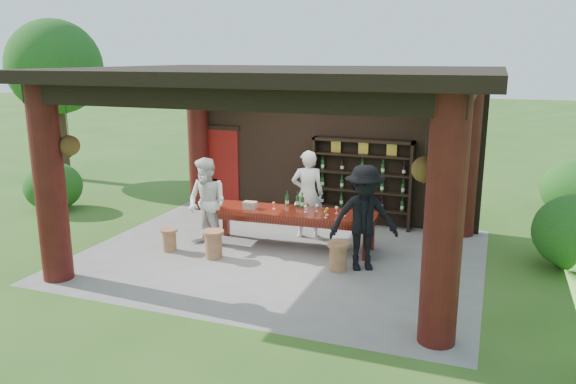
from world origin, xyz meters
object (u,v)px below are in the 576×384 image
(stool_far_left, at_px, (169,239))
(napkin_basket, at_px, (250,205))
(wine_shelf, at_px, (362,183))
(guest_man, at_px, (364,218))
(tasting_table, at_px, (292,216))
(stool_near_left, at_px, (213,244))
(guest_woman, at_px, (207,203))
(host, at_px, (308,194))
(stool_near_right, at_px, (338,256))

(stool_far_left, bearing_deg, napkin_basket, 34.51)
(wine_shelf, xyz_separation_m, guest_man, (0.65, -2.61, -0.04))
(tasting_table, distance_m, stool_near_left, 1.64)
(guest_man, bearing_deg, guest_woman, 153.03)
(guest_man, relative_size, napkin_basket, 7.26)
(host, bearing_deg, stool_far_left, 17.70)
(stool_near_right, bearing_deg, host, 124.40)
(stool_near_left, relative_size, guest_man, 0.28)
(stool_near_left, xyz_separation_m, host, (1.24, 1.85, 0.64))
(stool_near_right, bearing_deg, stool_near_left, -175.07)
(tasting_table, bearing_deg, stool_far_left, -153.92)
(stool_far_left, height_order, guest_man, guest_man)
(wine_shelf, distance_m, tasting_table, 2.18)
(stool_near_right, xyz_separation_m, guest_man, (0.39, 0.23, 0.67))
(wine_shelf, bearing_deg, stool_near_left, -124.70)
(guest_woman, bearing_deg, stool_near_right, 8.48)
(wine_shelf, bearing_deg, guest_man, -76.05)
(wine_shelf, xyz_separation_m, guest_woman, (-2.51, -2.49, -0.09))
(stool_near_left, relative_size, guest_woman, 0.30)
(tasting_table, relative_size, napkin_basket, 12.96)
(guest_man, bearing_deg, stool_near_right, -174.46)
(tasting_table, distance_m, stool_near_right, 1.55)
(wine_shelf, xyz_separation_m, stool_near_right, (0.26, -2.84, -0.71))
(tasting_table, relative_size, guest_man, 1.79)
(stool_near_left, distance_m, stool_near_right, 2.38)
(wine_shelf, relative_size, guest_woman, 1.24)
(stool_far_left, xyz_separation_m, host, (2.24, 1.80, 0.69))
(wine_shelf, relative_size, tasting_table, 0.66)
(tasting_table, height_order, guest_woman, guest_woman)
(wine_shelf, height_order, tasting_table, wine_shelf)
(stool_near_left, distance_m, stool_far_left, 1.00)
(guest_woman, height_order, napkin_basket, guest_woman)
(stool_near_right, bearing_deg, stool_far_left, -177.44)
(stool_near_left, bearing_deg, host, 56.14)
(stool_near_right, height_order, stool_far_left, stool_near_right)
(stool_far_left, height_order, napkin_basket, napkin_basket)
(stool_near_left, distance_m, napkin_basket, 1.15)
(host, bearing_deg, wine_shelf, -147.04)
(stool_near_right, xyz_separation_m, guest_woman, (-2.77, 0.34, 0.62))
(guest_man, xyz_separation_m, napkin_basket, (-2.42, 0.53, -0.12))
(tasting_table, bearing_deg, guest_woman, -160.28)
(host, bearing_deg, tasting_table, 62.47)
(tasting_table, height_order, stool_far_left, tasting_table)
(stool_near_right, relative_size, napkin_basket, 1.99)
(stool_near_left, bearing_deg, stool_near_right, 4.93)
(host, distance_m, guest_woman, 2.10)
(host, distance_m, guest_man, 2.07)
(guest_woman, bearing_deg, stool_near_left, -38.03)
(wine_shelf, relative_size, host, 1.21)
(stool_far_left, height_order, guest_woman, guest_woman)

